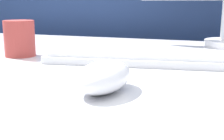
{
  "coord_description": "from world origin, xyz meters",
  "views": [
    {
      "loc": [
        0.1,
        -0.64,
        0.88
      ],
      "look_at": [
        -0.06,
        -0.18,
        0.77
      ],
      "focal_mm": 50.0,
      "sensor_mm": 36.0,
      "label": 1
    }
  ],
  "objects": [
    {
      "name": "partition_panel",
      "position": [
        0.0,
        0.62,
        0.57
      ],
      "size": [
        5.0,
        0.03,
        1.13
      ],
      "color": "navy",
      "rests_on": "ground_plane"
    },
    {
      "name": "computer_mouse_near",
      "position": [
        -0.06,
        -0.21,
        0.77
      ],
      "size": [
        0.08,
        0.13,
        0.05
      ],
      "rotation": [
        0.0,
        0.0,
        -0.08
      ],
      "color": "white",
      "rests_on": "desk"
    },
    {
      "name": "keyboard",
      "position": [
        -0.08,
        0.04,
        0.75
      ],
      "size": [
        0.42,
        0.19,
        0.02
      ],
      "rotation": [
        0.0,
        0.0,
        0.14
      ],
      "color": "silver",
      "rests_on": "desk"
    },
    {
      "name": "mug",
      "position": [
        -0.38,
        0.02,
        0.79
      ],
      "size": [
        0.08,
        0.08,
        0.09
      ],
      "color": "#A33833",
      "rests_on": "desk"
    }
  ]
}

